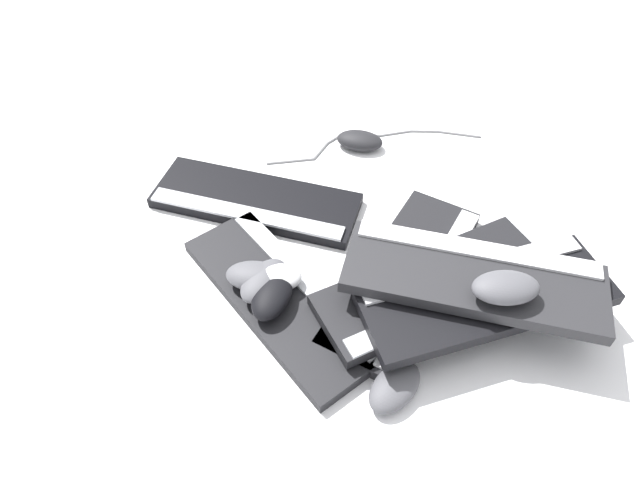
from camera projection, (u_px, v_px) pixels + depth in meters
name	position (u px, v px, depth m)	size (l,w,h in m)	color
ground_plane	(312.00, 234.00, 1.18)	(3.20, 3.20, 0.00)	white
keyboard_0	(255.00, 201.00, 1.23)	(0.44, 0.39, 0.03)	black
keyboard_1	(280.00, 298.00, 1.05)	(0.45, 0.17, 0.03)	black
keyboard_2	(405.00, 276.00, 1.09)	(0.32, 0.46, 0.03)	black
keyboard_3	(435.00, 287.00, 1.03)	(0.22, 0.46, 0.03)	black
keyboard_4	(486.00, 296.00, 0.98)	(0.28, 0.46, 0.03)	black
keyboard_5	(473.00, 277.00, 0.97)	(0.43, 0.40, 0.03)	#232326
mouse_0	(264.00, 281.00, 1.04)	(0.11, 0.07, 0.04)	#4C4C51
mouse_1	(256.00, 276.00, 1.04)	(0.11, 0.07, 0.04)	#4C4C51
mouse_2	(360.00, 141.00, 1.36)	(0.11, 0.07, 0.04)	black
mouse_3	(506.00, 288.00, 0.91)	(0.11, 0.07, 0.04)	#4C4C51
mouse_4	(272.00, 296.00, 1.01)	(0.11, 0.07, 0.04)	black
mouse_5	(395.00, 387.00, 0.93)	(0.11, 0.07, 0.04)	#4C4C51
mouse_6	(272.00, 278.00, 1.04)	(0.11, 0.07, 0.04)	silver
cable_0	(371.00, 140.00, 1.38)	(0.22, 0.49, 0.01)	#59595B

